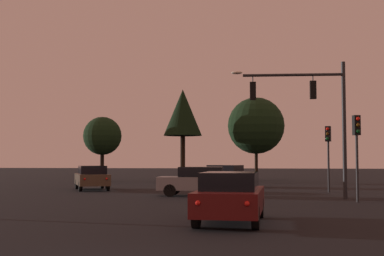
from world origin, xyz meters
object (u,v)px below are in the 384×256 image
at_px(traffic_light_corner_right, 328,145).
at_px(tree_behind_sign, 256,126).
at_px(car_parked_lot, 92,177).
at_px(traffic_signal_mast_arm, 312,106).
at_px(car_crossing_left, 199,181).
at_px(traffic_light_corner_left, 357,140).
at_px(tree_left_far, 183,113).
at_px(tree_center_horizon, 102,136).
at_px(car_nearside_lane, 231,196).
at_px(car_far_lane, 227,175).

height_order(traffic_light_corner_right, tree_behind_sign, tree_behind_sign).
bearing_deg(tree_behind_sign, traffic_light_corner_right, -75.46).
height_order(traffic_light_corner_right, car_parked_lot, traffic_light_corner_right).
height_order(traffic_signal_mast_arm, car_crossing_left, traffic_signal_mast_arm).
bearing_deg(traffic_light_corner_left, tree_behind_sign, 101.34).
bearing_deg(traffic_signal_mast_arm, traffic_light_corner_left, -49.95).
distance_m(car_parked_lot, tree_behind_sign, 19.88).
xyz_separation_m(tree_behind_sign, tree_left_far, (-6.50, -2.12, 1.06)).
bearing_deg(traffic_light_corner_left, traffic_light_corner_right, 93.39).
bearing_deg(tree_center_horizon, traffic_light_corner_right, -37.50).
height_order(car_nearside_lane, car_parked_lot, same).
xyz_separation_m(traffic_light_corner_right, tree_center_horizon, (-18.04, 13.84, 1.26)).
bearing_deg(car_parked_lot, tree_left_far, 76.44).
bearing_deg(car_far_lane, traffic_light_corner_left, -61.57).
xyz_separation_m(traffic_signal_mast_arm, tree_behind_sign, (-3.09, 22.13, 0.47)).
height_order(car_parked_lot, tree_center_horizon, tree_center_horizon).
relative_size(traffic_light_corner_right, tree_center_horizon, 0.67).
relative_size(traffic_light_corner_right, tree_behind_sign, 0.50).
distance_m(traffic_signal_mast_arm, car_crossing_left, 6.96).
bearing_deg(traffic_light_corner_right, car_nearside_lane, -106.88).
xyz_separation_m(car_far_lane, tree_center_horizon, (-11.71, 8.50, 3.21)).
height_order(traffic_light_corner_right, tree_left_far, tree_left_far).
bearing_deg(car_nearside_lane, tree_left_far, 101.55).
height_order(traffic_light_corner_right, car_nearside_lane, traffic_light_corner_right).
bearing_deg(car_parked_lot, tree_behind_sign, 58.99).
xyz_separation_m(traffic_signal_mast_arm, car_crossing_left, (-5.77, 0.98, -3.77)).
xyz_separation_m(traffic_light_corner_right, car_far_lane, (-6.33, 5.35, -1.95)).
bearing_deg(tree_behind_sign, car_nearside_lane, -90.47).
xyz_separation_m(car_nearside_lane, tree_left_far, (-6.23, 30.50, 5.29)).
bearing_deg(car_nearside_lane, car_crossing_left, 101.83).
bearing_deg(traffic_light_corner_left, traffic_signal_mast_arm, 130.05).
xyz_separation_m(traffic_signal_mast_arm, car_far_lane, (-4.98, 10.36, -3.77)).
relative_size(traffic_signal_mast_arm, tree_behind_sign, 0.88).
distance_m(traffic_light_corner_right, car_nearside_lane, 16.33).
xyz_separation_m(traffic_light_corner_left, traffic_light_corner_right, (-0.42, 7.12, -0.02)).
bearing_deg(car_crossing_left, car_far_lane, 85.23).
relative_size(car_nearside_lane, tree_center_horizon, 0.81).
bearing_deg(traffic_signal_mast_arm, car_nearside_lane, -107.75).
height_order(car_far_lane, tree_behind_sign, tree_behind_sign).
bearing_deg(car_far_lane, tree_center_horizon, 144.05).
xyz_separation_m(traffic_light_corner_right, tree_behind_sign, (-4.44, 17.11, 2.28)).
height_order(traffic_signal_mast_arm, car_nearside_lane, traffic_signal_mast_arm).
height_order(traffic_light_corner_left, traffic_light_corner_right, traffic_light_corner_left).
distance_m(traffic_signal_mast_arm, traffic_light_corner_right, 5.50).
bearing_deg(car_nearside_lane, traffic_signal_mast_arm, 72.25).
relative_size(traffic_light_corner_right, car_parked_lot, 0.85).
relative_size(traffic_signal_mast_arm, tree_left_far, 0.82).
bearing_deg(car_parked_lot, car_nearside_lane, -58.65).
bearing_deg(car_far_lane, traffic_light_corner_right, -40.20).
relative_size(car_crossing_left, car_far_lane, 0.99).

